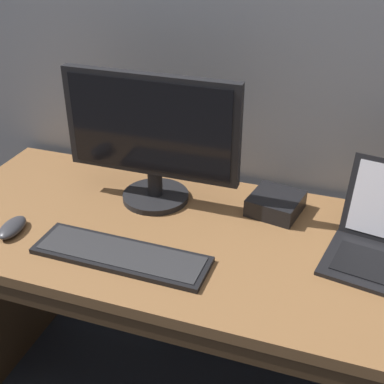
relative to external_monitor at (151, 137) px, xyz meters
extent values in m
cube|color=olive|center=(0.29, -0.13, -0.24)|extent=(1.83, 0.69, 0.03)
cube|color=#4E351E|center=(0.29, -0.47, -0.28)|extent=(1.76, 0.02, 0.05)
cylinder|color=black|center=(0.00, 0.01, -0.21)|extent=(0.21, 0.21, 0.02)
cylinder|color=black|center=(0.00, 0.01, -0.16)|extent=(0.05, 0.05, 0.08)
cube|color=black|center=(0.00, 0.00, 0.04)|extent=(0.55, 0.03, 0.32)
cube|color=black|center=(0.00, -0.02, 0.04)|extent=(0.51, 0.00, 0.29)
cube|color=black|center=(0.03, -0.31, -0.22)|extent=(0.49, 0.15, 0.01)
cube|color=#2D2D30|center=(0.03, -0.31, -0.21)|extent=(0.46, 0.12, 0.00)
ellipsoid|color=#38383D|center=(-0.32, -0.30, -0.21)|extent=(0.07, 0.12, 0.03)
cube|color=black|center=(0.38, 0.06, -0.20)|extent=(0.17, 0.18, 0.06)
camera|label=1|loc=(0.58, -1.31, 0.64)|focal=48.20mm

